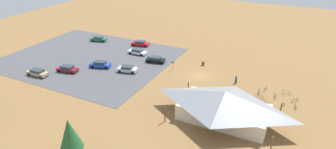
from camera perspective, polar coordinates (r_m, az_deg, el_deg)
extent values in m
plane|color=olive|center=(61.06, 6.38, -0.21)|extent=(160.00, 160.00, 0.00)
cube|color=#4C4C51|center=(72.22, -15.37, 3.27)|extent=(38.76, 31.97, 0.05)
cube|color=beige|center=(46.98, 11.01, -7.39)|extent=(13.88, 7.11, 2.67)
pyramid|color=gray|center=(45.65, 11.28, -4.72)|extent=(16.67, 9.90, 2.42)
cylinder|color=brown|center=(50.10, 21.56, -6.61)|extent=(0.20, 0.20, 2.67)
cylinder|color=brown|center=(52.99, 4.05, -2.80)|extent=(0.20, 0.20, 2.67)
cylinder|color=brown|center=(42.22, 19.99, -12.99)|extent=(0.20, 0.20, 2.67)
cylinder|color=brown|center=(45.61, -0.62, -7.95)|extent=(0.20, 0.20, 2.67)
cylinder|color=brown|center=(65.81, 7.02, 2.19)|extent=(0.60, 0.60, 0.90)
cylinder|color=#99999E|center=(62.59, 0.96, 1.75)|extent=(0.08, 0.08, 2.20)
cube|color=#1959B2|center=(62.27, 0.96, 2.42)|extent=(0.56, 0.04, 0.40)
cone|color=#235B2D|center=(37.97, -19.02, -11.16)|extent=(2.94, 2.94, 4.22)
torus|color=black|center=(53.47, 18.66, -5.19)|extent=(0.54, 0.48, 0.68)
torus|color=black|center=(52.79, 19.41, -5.74)|extent=(0.54, 0.48, 0.68)
cylinder|color=#722D9E|center=(53.08, 19.05, -5.36)|extent=(0.79, 0.69, 0.04)
cylinder|color=#722D9E|center=(53.16, 18.93, -5.18)|extent=(0.04, 0.04, 0.39)
cube|color=black|center=(53.06, 18.96, -5.00)|extent=(0.20, 0.19, 0.05)
cylinder|color=#722D9E|center=(52.75, 19.37, -5.49)|extent=(0.04, 0.04, 0.43)
cylinder|color=black|center=(52.65, 19.40, -5.29)|extent=(0.34, 0.38, 0.03)
torus|color=black|center=(54.40, 24.04, -5.64)|extent=(0.16, 0.66, 0.66)
torus|color=black|center=(53.58, 24.15, -6.16)|extent=(0.16, 0.66, 0.66)
cylinder|color=#B7B7BC|center=(53.93, 24.12, -5.80)|extent=(0.20, 0.88, 0.04)
cylinder|color=#B7B7BC|center=(54.04, 24.12, -5.63)|extent=(0.04, 0.04, 0.38)
cube|color=black|center=(53.95, 24.15, -5.46)|extent=(0.12, 0.21, 0.05)
cylinder|color=#B7B7BC|center=(53.55, 24.19, -5.91)|extent=(0.04, 0.04, 0.43)
cylinder|color=black|center=(53.45, 24.23, -5.71)|extent=(0.48, 0.12, 0.03)
torus|color=black|center=(56.33, 20.53, -3.81)|extent=(0.21, 0.72, 0.73)
torus|color=black|center=(55.45, 20.63, -4.32)|extent=(0.21, 0.72, 0.73)
cylinder|color=orange|center=(55.83, 20.60, -3.96)|extent=(0.25, 0.92, 0.04)
cylinder|color=orange|center=(55.94, 20.59, -3.78)|extent=(0.04, 0.04, 0.42)
cube|color=black|center=(55.85, 20.63, -3.59)|extent=(0.12, 0.21, 0.05)
cylinder|color=orange|center=(55.42, 20.65, -4.06)|extent=(0.04, 0.04, 0.47)
cylinder|color=black|center=(55.31, 20.69, -3.85)|extent=(0.47, 0.14, 0.03)
torus|color=black|center=(55.66, 23.57, -4.81)|extent=(0.50, 0.47, 0.65)
torus|color=black|center=(56.26, 24.35, -4.64)|extent=(0.50, 0.47, 0.65)
cylinder|color=red|center=(55.91, 23.98, -4.63)|extent=(0.68, 0.64, 0.04)
cylinder|color=red|center=(55.76, 23.85, -4.59)|extent=(0.04, 0.04, 0.37)
cube|color=black|center=(55.67, 23.89, -4.43)|extent=(0.20, 0.19, 0.05)
cylinder|color=red|center=(56.09, 24.31, -4.46)|extent=(0.04, 0.04, 0.43)
cylinder|color=black|center=(55.99, 24.35, -4.27)|extent=(0.35, 0.37, 0.03)
torus|color=black|center=(58.20, 19.01, -2.61)|extent=(0.14, 0.65, 0.66)
torus|color=black|center=(57.33, 18.70, -3.01)|extent=(0.14, 0.65, 0.66)
cylinder|color=yellow|center=(57.72, 18.87, -2.71)|extent=(0.18, 0.92, 0.04)
cylinder|color=yellow|center=(57.83, 18.94, -2.55)|extent=(0.04, 0.04, 0.41)
cube|color=black|center=(57.73, 18.97, -2.37)|extent=(0.11, 0.21, 0.05)
cylinder|color=yellow|center=(57.32, 18.76, -2.78)|extent=(0.04, 0.04, 0.42)
cylinder|color=black|center=(57.22, 18.79, -2.59)|extent=(0.48, 0.11, 0.03)
torus|color=black|center=(54.82, 17.18, -4.13)|extent=(0.72, 0.05, 0.71)
torus|color=black|center=(54.73, 18.17, -4.33)|extent=(0.72, 0.05, 0.71)
cylinder|color=#2347B7|center=(54.72, 17.69, -4.12)|extent=(0.89, 0.05, 0.04)
cylinder|color=#2347B7|center=(54.68, 17.53, -3.99)|extent=(0.04, 0.04, 0.46)
cube|color=black|center=(54.57, 17.56, -3.78)|extent=(0.20, 0.08, 0.05)
cylinder|color=#2347B7|center=(54.63, 18.11, -4.10)|extent=(0.04, 0.04, 0.47)
cylinder|color=black|center=(54.52, 18.14, -3.88)|extent=(0.04, 0.48, 0.03)
torus|color=black|center=(55.08, 12.79, -3.39)|extent=(0.72, 0.25, 0.74)
torus|color=black|center=(55.02, 11.80, -3.32)|extent=(0.72, 0.25, 0.74)
cylinder|color=black|center=(54.99, 12.30, -3.24)|extent=(0.85, 0.28, 0.04)
cylinder|color=black|center=(54.96, 12.49, -3.17)|extent=(0.04, 0.04, 0.44)
cube|color=black|center=(54.85, 12.51, -2.96)|extent=(0.21, 0.13, 0.05)
cylinder|color=black|center=(54.91, 11.92, -3.09)|extent=(0.04, 0.04, 0.51)
cylinder|color=black|center=(54.79, 11.95, -2.86)|extent=(0.17, 0.47, 0.03)
torus|color=black|center=(55.22, 13.96, -3.51)|extent=(0.46, 0.50, 0.64)
torus|color=black|center=(54.46, 14.47, -4.01)|extent=(0.46, 0.50, 0.64)
cylinder|color=silver|center=(54.79, 14.23, -3.66)|extent=(0.66, 0.72, 0.04)
cylinder|color=silver|center=(54.87, 14.15, -3.48)|extent=(0.04, 0.04, 0.42)
cube|color=black|center=(54.77, 14.17, -3.28)|extent=(0.19, 0.20, 0.05)
cylinder|color=silver|center=(54.43, 14.45, -3.76)|extent=(0.04, 0.04, 0.44)
cylinder|color=black|center=(54.32, 14.47, -3.56)|extent=(0.38, 0.35, 0.03)
torus|color=black|center=(55.93, 17.73, -3.57)|extent=(0.19, 0.72, 0.73)
torus|color=black|center=(56.80, 17.71, -3.09)|extent=(0.19, 0.72, 0.73)
cylinder|color=#1E7F38|center=(56.31, 17.74, -3.22)|extent=(0.22, 0.89, 0.04)
cylinder|color=#1E7F38|center=(56.12, 17.75, -3.24)|extent=(0.04, 0.04, 0.39)
cube|color=black|center=(56.03, 17.78, -3.06)|extent=(0.12, 0.21, 0.05)
cylinder|color=#1E7F38|center=(56.60, 17.75, -2.92)|extent=(0.04, 0.04, 0.49)
cylinder|color=black|center=(56.49, 17.78, -2.71)|extent=(0.48, 0.13, 0.03)
torus|color=black|center=(53.84, 22.15, -5.58)|extent=(0.25, 0.67, 0.69)
torus|color=black|center=(53.00, 21.70, -6.01)|extent=(0.25, 0.67, 0.69)
cylinder|color=#197A7F|center=(53.36, 21.94, -5.69)|extent=(0.33, 0.90, 0.04)
cylinder|color=#197A7F|center=(53.48, 22.04, -5.55)|extent=(0.04, 0.04, 0.37)
cube|color=black|center=(53.39, 22.07, -5.38)|extent=(0.14, 0.21, 0.05)
cylinder|color=#197A7F|center=(52.98, 21.78, -5.77)|extent=(0.04, 0.04, 0.42)
cylinder|color=black|center=(52.88, 21.82, -5.58)|extent=(0.47, 0.18, 0.03)
torus|color=black|center=(57.84, 23.14, -3.51)|extent=(0.70, 0.10, 0.70)
torus|color=black|center=(57.78, 22.11, -3.34)|extent=(0.70, 0.10, 0.70)
cylinder|color=#B7B7BC|center=(57.76, 22.65, -3.33)|extent=(0.97, 0.11, 0.04)
cylinder|color=#B7B7BC|center=(57.72, 22.85, -3.27)|extent=(0.04, 0.04, 0.44)
cube|color=black|center=(57.62, 22.89, -3.08)|extent=(0.21, 0.10, 0.05)
cylinder|color=#B7B7BC|center=(57.67, 22.25, -3.14)|extent=(0.04, 0.04, 0.50)
cylinder|color=black|center=(57.56, 22.29, -2.92)|extent=(0.07, 0.48, 0.03)
cube|color=#1E6B3D|center=(82.98, -13.69, 6.85)|extent=(4.70, 2.88, 0.65)
cube|color=#2D3842|center=(82.81, -13.73, 7.21)|extent=(2.79, 2.15, 0.45)
cylinder|color=black|center=(83.01, -14.83, 6.56)|extent=(0.68, 0.39, 0.64)
cylinder|color=black|center=(84.32, -14.41, 6.91)|extent=(0.68, 0.39, 0.64)
cylinder|color=black|center=(81.81, -12.92, 6.49)|extent=(0.68, 0.39, 0.64)
cylinder|color=black|center=(83.13, -12.52, 6.84)|extent=(0.68, 0.39, 0.64)
cube|color=#BCBCC1|center=(62.63, -8.11, 1.01)|extent=(4.57, 2.85, 0.68)
cube|color=#2D3842|center=(62.40, -8.14, 1.48)|extent=(2.70, 2.18, 0.47)
cylinder|color=black|center=(62.53, -9.59, 0.61)|extent=(0.67, 0.37, 0.64)
cylinder|color=black|center=(63.92, -9.06, 1.23)|extent=(0.67, 0.37, 0.64)
cylinder|color=black|center=(61.57, -7.10, 0.37)|extent=(0.67, 0.37, 0.64)
cylinder|color=black|center=(62.98, -6.61, 1.00)|extent=(0.67, 0.37, 0.64)
cube|color=#1E42B2|center=(65.95, -13.37, 1.86)|extent=(4.94, 3.00, 0.69)
cube|color=#2D3842|center=(65.71, -13.43, 2.36)|extent=(2.93, 2.21, 0.57)
cylinder|color=black|center=(66.03, -14.86, 1.49)|extent=(0.68, 0.40, 0.64)
cylinder|color=black|center=(67.29, -14.35, 2.02)|extent=(0.68, 0.40, 0.64)
cylinder|color=black|center=(64.83, -12.31, 1.31)|extent=(0.68, 0.40, 0.64)
cylinder|color=black|center=(66.11, -11.84, 1.85)|extent=(0.68, 0.40, 0.64)
cube|color=black|center=(66.86, -2.51, 2.88)|extent=(4.64, 2.62, 0.61)
cube|color=#2D3842|center=(66.64, -2.52, 3.34)|extent=(2.71, 2.04, 0.54)
cylinder|color=black|center=(66.69, -3.93, 2.59)|extent=(0.67, 0.34, 0.64)
cylinder|color=black|center=(68.08, -3.49, 3.11)|extent=(0.67, 0.34, 0.64)
cylinder|color=black|center=(65.83, -1.48, 2.32)|extent=(0.67, 0.34, 0.64)
cylinder|color=black|center=(67.24, -1.09, 2.85)|extent=(0.67, 0.34, 0.64)
cube|color=maroon|center=(65.85, -19.43, 0.96)|extent=(4.84, 2.56, 0.61)
cube|color=#2D3842|center=(65.61, -19.51, 1.43)|extent=(2.81, 1.99, 0.58)
cylinder|color=black|center=(66.26, -20.89, 0.68)|extent=(0.67, 0.33, 0.64)
cylinder|color=black|center=(67.37, -20.14, 1.22)|extent=(0.67, 0.33, 0.64)
cylinder|color=black|center=(64.50, -18.65, 0.36)|extent=(0.67, 0.33, 0.64)
cylinder|color=black|center=(65.64, -17.91, 0.92)|extent=(0.67, 0.33, 0.64)
cube|color=white|center=(71.98, -6.11, 4.46)|extent=(4.82, 1.91, 0.56)
cube|color=#2D3842|center=(71.79, -6.13, 4.86)|extent=(2.71, 1.64, 0.49)
cylinder|color=black|center=(72.24, -7.53, 4.31)|extent=(0.65, 0.24, 0.64)
cylinder|color=black|center=(73.47, -6.89, 4.72)|extent=(0.65, 0.24, 0.64)
cylinder|color=black|center=(70.65, -5.29, 3.92)|extent=(0.65, 0.24, 0.64)
cylinder|color=black|center=(71.90, -4.68, 4.35)|extent=(0.65, 0.24, 0.64)
cube|color=tan|center=(66.42, -24.59, 0.26)|extent=(4.87, 2.02, 0.65)
cube|color=#2D3842|center=(66.19, -24.68, 0.71)|extent=(2.76, 1.70, 0.51)
cylinder|color=black|center=(67.23, -25.97, 0.06)|extent=(0.65, 0.25, 0.64)
cylinder|color=black|center=(68.12, -25.03, 0.58)|extent=(0.65, 0.25, 0.64)
cylinder|color=black|center=(64.91, -24.06, -0.44)|extent=(0.65, 0.25, 0.64)
cylinder|color=black|center=(65.83, -23.11, 0.11)|extent=(0.65, 0.25, 0.64)
cube|color=red|center=(77.56, -5.55, 6.14)|extent=(4.94, 2.77, 0.67)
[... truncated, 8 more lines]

